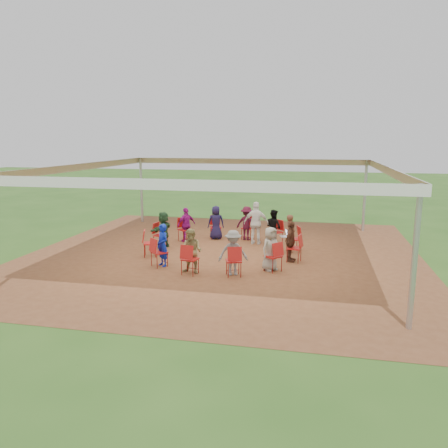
% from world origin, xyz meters
% --- Properties ---
extents(ground, '(80.00, 80.00, 0.00)m').
position_xyz_m(ground, '(0.00, 0.00, 0.00)').
color(ground, '#2F5B1C').
rests_on(ground, ground).
extents(dirt_patch, '(13.00, 13.00, 0.00)m').
position_xyz_m(dirt_patch, '(0.00, 0.00, 0.01)').
color(dirt_patch, brown).
rests_on(dirt_patch, ground).
extents(tent, '(10.33, 10.33, 3.00)m').
position_xyz_m(tent, '(0.00, 0.00, 2.37)').
color(tent, '#B2B2B7').
rests_on(tent, ground).
extents(chair_0, '(0.55, 0.54, 0.90)m').
position_xyz_m(chair_0, '(2.31, 0.80, 0.45)').
color(chair_0, red).
rests_on(chair_0, ground).
extents(chair_1, '(0.61, 0.61, 0.90)m').
position_xyz_m(chair_1, '(1.59, 1.85, 0.45)').
color(chair_1, red).
rests_on(chair_1, ground).
extents(chair_2, '(0.49, 0.51, 0.90)m').
position_xyz_m(chair_2, '(0.46, 2.40, 0.45)').
color(chair_2, red).
rests_on(chair_2, ground).
extents(chair_3, '(0.54, 0.55, 0.90)m').
position_xyz_m(chair_3, '(-0.80, 2.31, 0.45)').
color(chair_3, red).
rests_on(chair_3, ground).
extents(chair_4, '(0.61, 0.61, 0.90)m').
position_xyz_m(chair_4, '(-1.85, 1.59, 0.45)').
color(chair_4, red).
rests_on(chair_4, ground).
extents(chair_5, '(0.51, 0.49, 0.90)m').
position_xyz_m(chair_5, '(-2.40, 0.46, 0.45)').
color(chair_5, red).
rests_on(chair_5, ground).
extents(chair_6, '(0.55, 0.54, 0.90)m').
position_xyz_m(chair_6, '(-2.31, -0.80, 0.45)').
color(chair_6, red).
rests_on(chair_6, ground).
extents(chair_7, '(0.61, 0.61, 0.90)m').
position_xyz_m(chair_7, '(-1.59, -1.85, 0.45)').
color(chair_7, red).
rests_on(chair_7, ground).
extents(chair_8, '(0.49, 0.51, 0.90)m').
position_xyz_m(chair_8, '(-0.46, -2.40, 0.45)').
color(chair_8, red).
rests_on(chair_8, ground).
extents(chair_9, '(0.54, 0.55, 0.90)m').
position_xyz_m(chair_9, '(0.80, -2.31, 0.45)').
color(chair_9, red).
rests_on(chair_9, ground).
extents(chair_10, '(0.61, 0.61, 0.90)m').
position_xyz_m(chair_10, '(1.85, -1.59, 0.45)').
color(chair_10, red).
rests_on(chair_10, ground).
extents(chair_11, '(0.51, 0.49, 0.90)m').
position_xyz_m(chair_11, '(2.40, -0.46, 0.45)').
color(chair_11, red).
rests_on(chair_11, ground).
extents(person_seated_0, '(0.45, 0.55, 1.31)m').
position_xyz_m(person_seated_0, '(2.19, 0.76, 0.66)').
color(person_seated_0, '#553021').
rests_on(person_seated_0, ground).
extents(person_seated_1, '(0.72, 0.69, 1.31)m').
position_xyz_m(person_seated_1, '(1.52, 1.76, 0.66)').
color(person_seated_1, black).
rests_on(person_seated_1, ground).
extents(person_seated_2, '(0.91, 0.57, 1.31)m').
position_xyz_m(person_seated_2, '(0.43, 2.28, 0.66)').
color(person_seated_2, '#420D20').
rests_on(person_seated_2, ground).
extents(person_seated_3, '(0.72, 0.55, 1.31)m').
position_xyz_m(person_seated_3, '(-0.76, 2.19, 0.66)').
color(person_seated_3, '#1A1438').
rests_on(person_seated_3, ground).
extents(person_seated_4, '(0.80, 0.84, 1.31)m').
position_xyz_m(person_seated_4, '(-1.76, 1.52, 0.66)').
color(person_seated_4, '#94127C').
rests_on(person_seated_4, ground).
extents(person_seated_5, '(0.67, 1.28, 1.31)m').
position_xyz_m(person_seated_5, '(-2.28, 0.43, 0.66)').
color(person_seated_5, '#25492A').
rests_on(person_seated_5, ground).
extents(person_seated_6, '(0.57, 0.55, 1.31)m').
position_xyz_m(person_seated_6, '(-1.52, -1.76, 0.66)').
color(person_seated_6, '#0D24B3').
rests_on(person_seated_6, ground).
extents(person_seated_7, '(0.69, 0.48, 1.31)m').
position_xyz_m(person_seated_7, '(-0.43, -2.28, 0.66)').
color(person_seated_7, '#978B57').
rests_on(person_seated_7, ground).
extents(person_seated_8, '(0.94, 0.67, 1.31)m').
position_xyz_m(person_seated_8, '(0.76, -2.19, 0.66)').
color(person_seated_8, gray).
rests_on(person_seated_8, ground).
extents(person_seated_9, '(0.69, 0.72, 1.31)m').
position_xyz_m(person_seated_9, '(1.76, -1.52, 0.66)').
color(person_seated_9, '#A19D8F').
rests_on(person_seated_9, ground).
extents(person_seated_10, '(0.53, 0.83, 1.31)m').
position_xyz_m(person_seated_10, '(2.28, -0.43, 0.66)').
color(person_seated_10, '#553021').
rests_on(person_seated_10, ground).
extents(standing_person, '(0.95, 0.52, 1.59)m').
position_xyz_m(standing_person, '(0.88, 1.69, 0.80)').
color(standing_person, white).
rests_on(standing_person, ground).
extents(cable_coil, '(0.33, 0.33, 0.03)m').
position_xyz_m(cable_coil, '(0.09, 0.93, 0.02)').
color(cable_coil, black).
rests_on(cable_coil, ground).
extents(laptop, '(0.38, 0.42, 0.24)m').
position_xyz_m(laptop, '(2.04, 0.71, 0.63)').
color(laptop, '#B7B7BC').
rests_on(laptop, ground).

